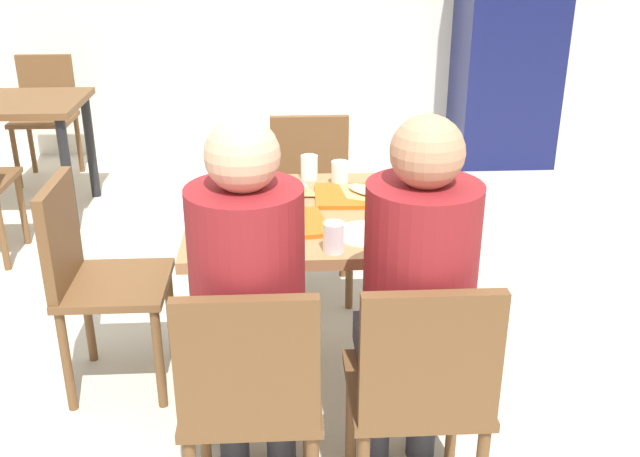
% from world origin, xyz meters
% --- Properties ---
extents(ground_plane, '(10.00, 10.00, 0.02)m').
position_xyz_m(ground_plane, '(0.00, 0.00, -0.01)').
color(ground_plane, beige).
extents(main_table, '(0.97, 0.85, 0.72)m').
position_xyz_m(main_table, '(0.00, 0.00, 0.62)').
color(main_table, '#9E7247').
rests_on(main_table, ground_plane).
extents(chair_near_left, '(0.40, 0.40, 0.85)m').
position_xyz_m(chair_near_left, '(-0.24, -0.81, 0.50)').
color(chair_near_left, brown).
rests_on(chair_near_left, ground_plane).
extents(chair_near_right, '(0.40, 0.40, 0.85)m').
position_xyz_m(chair_near_right, '(0.24, -0.81, 0.50)').
color(chair_near_right, brown).
rests_on(chair_near_right, ground_plane).
extents(chair_far_side, '(0.40, 0.40, 0.85)m').
position_xyz_m(chair_far_side, '(0.00, 0.81, 0.50)').
color(chair_far_side, brown).
rests_on(chair_far_side, ground_plane).
extents(chair_left_end, '(0.40, 0.40, 0.85)m').
position_xyz_m(chair_left_end, '(-0.87, 0.00, 0.50)').
color(chair_left_end, brown).
rests_on(chair_left_end, ground_plane).
extents(person_in_red, '(0.32, 0.42, 1.26)m').
position_xyz_m(person_in_red, '(-0.24, -0.67, 0.75)').
color(person_in_red, '#383842').
rests_on(person_in_red, ground_plane).
extents(person_in_brown_jacket, '(0.32, 0.42, 1.26)m').
position_xyz_m(person_in_brown_jacket, '(0.24, -0.67, 0.75)').
color(person_in_brown_jacket, '#383842').
rests_on(person_in_brown_jacket, ground_plane).
extents(tray_red_near, '(0.39, 0.31, 0.02)m').
position_xyz_m(tray_red_near, '(-0.17, -0.15, 0.73)').
color(tray_red_near, '#D85914').
rests_on(tray_red_near, main_table).
extents(tray_red_far, '(0.37, 0.27, 0.02)m').
position_xyz_m(tray_red_far, '(0.17, 0.13, 0.73)').
color(tray_red_far, '#D85914').
rests_on(tray_red_far, main_table).
extents(paper_plate_center, '(0.22, 0.22, 0.01)m').
position_xyz_m(paper_plate_center, '(-0.14, 0.23, 0.73)').
color(paper_plate_center, white).
rests_on(paper_plate_center, main_table).
extents(paper_plate_near_edge, '(0.22, 0.22, 0.01)m').
position_xyz_m(paper_plate_near_edge, '(0.14, -0.23, 0.73)').
color(paper_plate_near_edge, white).
rests_on(paper_plate_near_edge, main_table).
extents(pizza_slice_a, '(0.23, 0.22, 0.02)m').
position_xyz_m(pizza_slice_a, '(-0.17, -0.17, 0.75)').
color(pizza_slice_a, '#DBAD60').
rests_on(pizza_slice_a, tray_red_near).
extents(pizza_slice_b, '(0.23, 0.26, 0.02)m').
position_xyz_m(pizza_slice_b, '(0.18, 0.13, 0.75)').
color(pizza_slice_b, '#DBAD60').
rests_on(pizza_slice_b, tray_red_far).
extents(pizza_slice_c, '(0.27, 0.24, 0.02)m').
position_xyz_m(pizza_slice_c, '(-0.12, 0.22, 0.74)').
color(pizza_slice_c, tan).
rests_on(pizza_slice_c, paper_plate_center).
extents(plastic_cup_a, '(0.07, 0.07, 0.10)m').
position_xyz_m(plastic_cup_a, '(-0.02, 0.36, 0.77)').
color(plastic_cup_a, white).
rests_on(plastic_cup_a, main_table).
extents(plastic_cup_b, '(0.07, 0.07, 0.10)m').
position_xyz_m(plastic_cup_b, '(0.02, -0.36, 0.77)').
color(plastic_cup_b, white).
rests_on(plastic_cup_b, main_table).
extents(plastic_cup_c, '(0.07, 0.07, 0.10)m').
position_xyz_m(plastic_cup_c, '(-0.39, 0.06, 0.77)').
color(plastic_cup_c, white).
rests_on(plastic_cup_c, main_table).
extents(plastic_cup_d, '(0.07, 0.07, 0.10)m').
position_xyz_m(plastic_cup_d, '(0.10, 0.28, 0.77)').
color(plastic_cup_d, white).
rests_on(plastic_cup_d, main_table).
extents(soda_can, '(0.07, 0.07, 0.12)m').
position_xyz_m(soda_can, '(0.41, 0.02, 0.79)').
color(soda_can, '#B7BCC6').
rests_on(soda_can, main_table).
extents(condiment_bottle, '(0.06, 0.06, 0.16)m').
position_xyz_m(condiment_bottle, '(-0.31, 0.23, 0.80)').
color(condiment_bottle, orange).
rests_on(condiment_bottle, main_table).
extents(foil_bundle, '(0.10, 0.10, 0.10)m').
position_xyz_m(foil_bundle, '(-0.41, -0.02, 0.77)').
color(foil_bundle, silver).
rests_on(foil_bundle, main_table).
extents(drink_fridge, '(0.70, 0.60, 1.90)m').
position_xyz_m(drink_fridge, '(1.54, 2.85, 0.95)').
color(drink_fridge, '#14194C').
rests_on(drink_fridge, ground_plane).
extents(background_table, '(0.90, 0.70, 0.72)m').
position_xyz_m(background_table, '(-1.78, 1.89, 0.60)').
color(background_table, brown).
rests_on(background_table, ground_plane).
extents(background_chair_far, '(0.40, 0.40, 0.85)m').
position_xyz_m(background_chair_far, '(-1.78, 2.63, 0.50)').
color(background_chair_far, brown).
rests_on(background_chair_far, ground_plane).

